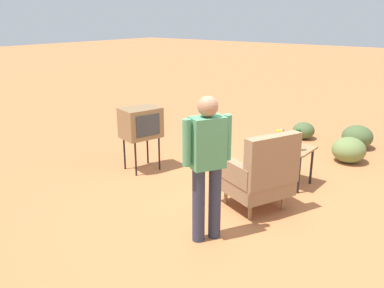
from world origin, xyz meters
TOP-DOWN VIEW (x-y plane):
  - ground_plane at (0.00, 0.00)m, footprint 60.00×60.00m
  - armchair at (-0.20, 0.14)m, footprint 1.00×1.01m
  - side_table at (-1.21, 0.12)m, footprint 0.56×0.56m
  - tv_on_stand at (-0.31, -2.07)m, footprint 0.69×0.57m
  - person_standing at (0.80, 0.03)m, footprint 0.51×0.36m
  - bottle_wine_green at (-1.10, 0.23)m, footprint 0.07×0.07m
  - soda_can_blue at (-1.03, -0.01)m, footprint 0.07×0.07m
  - flower_vase at (-1.13, -0.06)m, footprint 0.14×0.10m
  - shrub_near at (-3.63, 0.35)m, footprint 0.57×0.57m
  - shrub_mid at (-2.74, 0.48)m, footprint 0.57×0.57m
  - shrub_lone at (-3.58, -0.70)m, footprint 0.44×0.44m

SIDE VIEW (x-z plane):
  - ground_plane at x=0.00m, z-range 0.00..0.00m
  - shrub_lone at x=-3.58m, z-range 0.00..0.34m
  - shrub_mid at x=-2.74m, z-range 0.00..0.44m
  - shrub_near at x=-3.63m, z-range 0.00..0.44m
  - armchair at x=-0.20m, z-range -0.03..1.03m
  - side_table at x=-1.21m, z-range 0.21..0.79m
  - soda_can_blue at x=-1.03m, z-range 0.59..0.71m
  - flower_vase at x=-1.13m, z-range 0.60..0.87m
  - bottle_wine_green at x=-1.10m, z-range 0.59..0.91m
  - tv_on_stand at x=-0.31m, z-range 0.27..1.30m
  - person_standing at x=0.80m, z-range 0.12..1.76m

